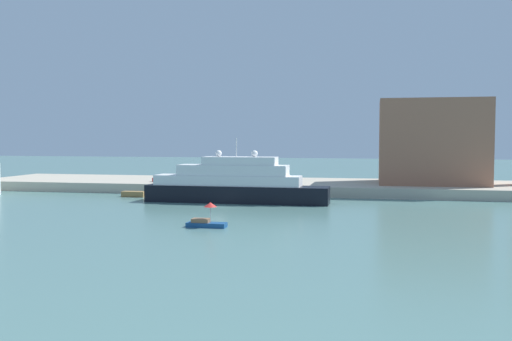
% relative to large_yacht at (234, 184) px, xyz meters
% --- Properties ---
extents(ground, '(400.00, 400.00, 0.00)m').
position_rel_large_yacht_xyz_m(ground, '(-0.95, -6.18, -2.88)').
color(ground, slate).
extents(quay_dock, '(110.00, 22.46, 1.80)m').
position_rel_large_yacht_xyz_m(quay_dock, '(-0.95, 21.05, -1.98)').
color(quay_dock, '#B7AD99').
rests_on(quay_dock, ground).
extents(large_yacht, '(29.15, 4.70, 10.20)m').
position_rel_large_yacht_xyz_m(large_yacht, '(0.00, 0.00, 0.00)').
color(large_yacht, black).
rests_on(large_yacht, ground).
extents(small_motorboat, '(4.58, 1.58, 2.87)m').
position_rel_large_yacht_xyz_m(small_motorboat, '(2.87, -24.47, -2.08)').
color(small_motorboat, navy).
rests_on(small_motorboat, ground).
extents(work_barge, '(4.09, 1.72, 0.95)m').
position_rel_large_yacht_xyz_m(work_barge, '(-19.10, 4.72, -2.41)').
color(work_barge, olive).
rests_on(work_barge, ground).
extents(harbor_building, '(18.89, 14.22, 15.34)m').
position_rel_large_yacht_xyz_m(harbor_building, '(32.00, 21.89, 6.59)').
color(harbor_building, '#9E664C').
rests_on(harbor_building, quay_dock).
extents(parked_car, '(4.45, 1.74, 1.28)m').
position_rel_large_yacht_xyz_m(parked_car, '(-17.72, 15.63, -0.53)').
color(parked_car, '#B21E1E').
rests_on(parked_car, quay_dock).
extents(person_figure, '(0.36, 0.36, 1.62)m').
position_rel_large_yacht_xyz_m(person_figure, '(-14.05, 15.63, -0.34)').
color(person_figure, maroon).
rests_on(person_figure, quay_dock).
extents(mooring_bollard, '(0.49, 0.49, 0.61)m').
position_rel_large_yacht_xyz_m(mooring_bollard, '(4.88, 11.31, -0.78)').
color(mooring_bollard, black).
rests_on(mooring_bollard, quay_dock).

